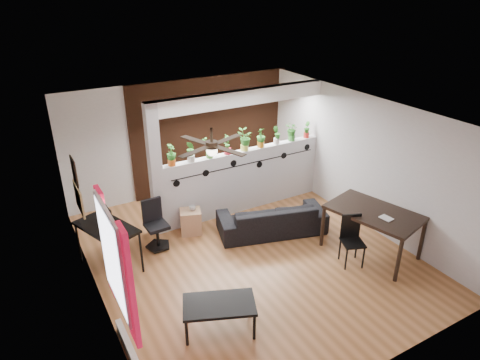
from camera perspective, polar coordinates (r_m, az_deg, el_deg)
The scene contains 30 objects.
room_shell at distance 7.24m, azimuth 1.08°, elevation -1.25°, with size 6.30×7.10×2.90m.
partition_wall at distance 9.04m, azimuth 0.58°, elevation -0.00°, with size 3.60×0.18×1.35m, color #BCBCC1.
ceiling_header at distance 8.44m, azimuth 0.63°, elevation 10.97°, with size 3.60×0.18×0.30m, color white.
pier_column at distance 8.08m, azimuth -11.21°, elevation 1.16°, with size 0.22×0.20×2.60m, color #BCBCC1.
brick_panel at distance 10.01m, azimuth -3.66°, elevation 6.36°, with size 3.90×0.05×2.60m, color #994E2C.
vine_decal at distance 8.80m, azimuth 0.90°, elevation 2.15°, with size 3.31×0.01×0.30m.
window_assembly at distance 5.36m, azimuth -16.43°, elevation -10.21°, with size 0.09×1.30×1.55m.
baseboard_heater at distance 6.27m, azimuth -14.61°, elevation -20.84°, with size 0.08×1.00×0.18m, color beige.
corkboard at distance 7.29m, azimuth -20.68°, elevation -2.38°, with size 0.03×0.60×0.45m, color #A0824D.
framed_art at distance 7.04m, azimuth -21.24°, elevation 1.06°, with size 0.03×0.34×0.44m.
ceiling_fan at distance 6.24m, azimuth -3.78°, elevation 4.42°, with size 1.19×1.19×0.43m.
potted_plant_0 at distance 8.07m, azimuth -9.16°, elevation 3.40°, with size 0.26×0.27×0.42m.
potted_plant_1 at distance 8.20m, azimuth -6.59°, elevation 3.90°, with size 0.18×0.22×0.41m.
potted_plant_2 at distance 8.36m, azimuth -4.10°, elevation 4.35°, with size 0.24×0.21×0.39m.
potted_plant_3 at distance 8.52m, azimuth -1.70°, elevation 4.88°, with size 0.27×0.26×0.41m.
potted_plant_4 at distance 8.69m, azimuth 0.60°, elevation 5.44°, with size 0.30×0.29×0.45m.
potted_plant_5 at distance 8.89m, azimuth 2.82°, elevation 5.76°, with size 0.25×0.23×0.41m.
potted_plant_6 at distance 9.10m, azimuth 4.93°, elevation 6.04°, with size 0.23×0.22×0.38m.
potted_plant_7 at distance 9.32m, azimuth 6.96°, elevation 6.53°, with size 0.22×0.25×0.42m.
potted_plant_8 at distance 9.56m, azimuth 8.88°, elevation 6.73°, with size 0.21×0.22×0.37m.
sofa at distance 8.41m, azimuth 4.27°, elevation -5.13°, with size 1.98×0.78×0.58m, color black.
cube_shelf at distance 8.42m, azimuth -6.58°, elevation -5.53°, with size 0.40×0.35×0.49m, color tan.
cup at distance 8.30m, azimuth -6.36°, elevation -3.71°, with size 0.12×0.12×0.10m, color gray.
computer_desk at distance 7.49m, azimuth -17.35°, elevation -6.41°, with size 0.96×1.27×0.82m.
monitor at distance 7.54m, azimuth -17.78°, elevation -4.78°, with size 0.05×0.32×0.18m, color black.
office_chair at distance 8.03m, azimuth -11.17°, elevation -6.19°, with size 0.48×0.48×0.93m.
dining_table at distance 7.89m, azimuth 17.40°, elevation -4.56°, with size 1.32×1.75×0.85m.
book at distance 7.60m, azimuth 18.57°, elevation -5.04°, with size 0.16×0.21×0.02m, color gray.
folding_chair at distance 7.66m, azimuth 14.65°, elevation -7.12°, with size 0.47×0.47×0.90m.
coffee_table at distance 6.18m, azimuth -2.80°, elevation -16.45°, with size 1.14×0.90×0.47m.
Camera 1 is at (-3.32, -5.57, 4.52)m, focal length 32.00 mm.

